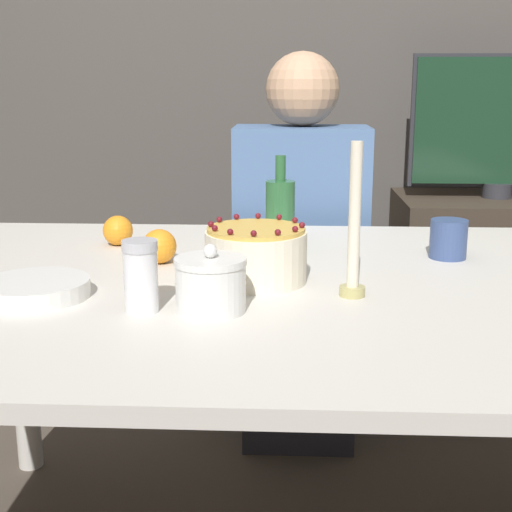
{
  "coord_description": "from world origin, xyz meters",
  "views": [
    {
      "loc": [
        -0.02,
        -1.36,
        1.11
      ],
      "look_at": [
        -0.09,
        0.0,
        0.77
      ],
      "focal_mm": 50.0,
      "sensor_mm": 36.0,
      "label": 1
    }
  ],
  "objects_px": {
    "candle": "(354,235)",
    "person_man_blue_shirt": "(300,276)",
    "sugar_bowl": "(211,284)",
    "tv_monitor": "(502,124)",
    "bottle": "(280,212)",
    "sugar_shaker": "(141,276)",
    "cake": "(256,254)"
  },
  "relations": [
    {
      "from": "candle",
      "to": "person_man_blue_shirt",
      "type": "xyz_separation_m",
      "value": [
        -0.08,
        0.86,
        -0.32
      ]
    },
    {
      "from": "sugar_bowl",
      "to": "tv_monitor",
      "type": "height_order",
      "value": "tv_monitor"
    },
    {
      "from": "sugar_bowl",
      "to": "bottle",
      "type": "bearing_deg",
      "value": 77.9
    },
    {
      "from": "sugar_shaker",
      "to": "bottle",
      "type": "xyz_separation_m",
      "value": [
        0.23,
        0.52,
        0.02
      ]
    },
    {
      "from": "tv_monitor",
      "to": "sugar_shaker",
      "type": "bearing_deg",
      "value": -126.15
    },
    {
      "from": "sugar_shaker",
      "to": "tv_monitor",
      "type": "xyz_separation_m",
      "value": [
        0.97,
        1.33,
        0.18
      ]
    },
    {
      "from": "person_man_blue_shirt",
      "to": "cake",
      "type": "bearing_deg",
      "value": 82.66
    },
    {
      "from": "cake",
      "to": "person_man_blue_shirt",
      "type": "height_order",
      "value": "person_man_blue_shirt"
    },
    {
      "from": "sugar_bowl",
      "to": "person_man_blue_shirt",
      "type": "distance_m",
      "value": 1.01
    },
    {
      "from": "tv_monitor",
      "to": "cake",
      "type": "bearing_deg",
      "value": -124.89
    },
    {
      "from": "sugar_bowl",
      "to": "sugar_shaker",
      "type": "xyz_separation_m",
      "value": [
        -0.12,
        -0.01,
        0.02
      ]
    },
    {
      "from": "person_man_blue_shirt",
      "to": "tv_monitor",
      "type": "height_order",
      "value": "tv_monitor"
    },
    {
      "from": "sugar_shaker",
      "to": "candle",
      "type": "xyz_separation_m",
      "value": [
        0.37,
        0.11,
        0.05
      ]
    },
    {
      "from": "bottle",
      "to": "tv_monitor",
      "type": "distance_m",
      "value": 1.1
    },
    {
      "from": "bottle",
      "to": "sugar_shaker",
      "type": "bearing_deg",
      "value": -113.71
    },
    {
      "from": "sugar_shaker",
      "to": "tv_monitor",
      "type": "height_order",
      "value": "tv_monitor"
    },
    {
      "from": "sugar_bowl",
      "to": "candle",
      "type": "distance_m",
      "value": 0.28
    },
    {
      "from": "sugar_shaker",
      "to": "tv_monitor",
      "type": "distance_m",
      "value": 1.65
    },
    {
      "from": "cake",
      "to": "candle",
      "type": "distance_m",
      "value": 0.22
    },
    {
      "from": "cake",
      "to": "sugar_bowl",
      "type": "height_order",
      "value": "cake"
    },
    {
      "from": "sugar_shaker",
      "to": "bottle",
      "type": "bearing_deg",
      "value": 66.29
    },
    {
      "from": "cake",
      "to": "sugar_bowl",
      "type": "xyz_separation_m",
      "value": [
        -0.07,
        -0.2,
        -0.01
      ]
    },
    {
      "from": "bottle",
      "to": "tv_monitor",
      "type": "xyz_separation_m",
      "value": [
        0.74,
        0.8,
        0.16
      ]
    },
    {
      "from": "candle",
      "to": "bottle",
      "type": "relative_size",
      "value": 1.31
    },
    {
      "from": "sugar_bowl",
      "to": "tv_monitor",
      "type": "relative_size",
      "value": 0.2
    },
    {
      "from": "sugar_shaker",
      "to": "candle",
      "type": "relative_size",
      "value": 0.44
    },
    {
      "from": "sugar_bowl",
      "to": "person_man_blue_shirt",
      "type": "xyz_separation_m",
      "value": [
        0.17,
        0.96,
        -0.25
      ]
    },
    {
      "from": "sugar_bowl",
      "to": "cake",
      "type": "bearing_deg",
      "value": 71.04
    },
    {
      "from": "sugar_shaker",
      "to": "candle",
      "type": "height_order",
      "value": "candle"
    },
    {
      "from": "cake",
      "to": "sugar_shaker",
      "type": "bearing_deg",
      "value": -132.39
    },
    {
      "from": "cake",
      "to": "sugar_shaker",
      "type": "distance_m",
      "value": 0.28
    },
    {
      "from": "bottle",
      "to": "tv_monitor",
      "type": "bearing_deg",
      "value": 47.36
    }
  ]
}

